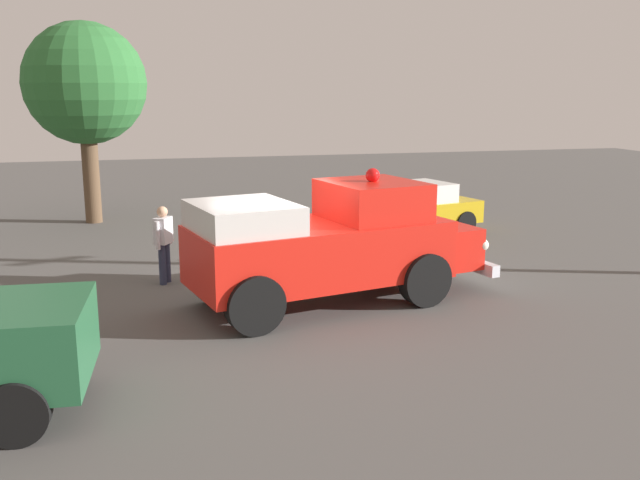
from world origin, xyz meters
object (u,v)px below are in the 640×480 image
(classic_hot_rod, at_px, (405,209))
(lawn_chair_by_car, at_px, (308,239))
(lawn_chair_near_truck, at_px, (349,238))
(oak_tree_left, at_px, (85,85))
(spectator_standing, at_px, (164,239))
(spectator_seated, at_px, (351,233))
(vintage_fire_truck, at_px, (331,243))

(classic_hot_rod, bearing_deg, lawn_chair_by_car, -143.48)
(lawn_chair_by_car, bearing_deg, lawn_chair_near_truck, -11.34)
(oak_tree_left, bearing_deg, spectator_standing, -76.23)
(spectator_standing, bearing_deg, oak_tree_left, 103.77)
(lawn_chair_by_car, height_order, spectator_seated, spectator_seated)
(lawn_chair_by_car, relative_size, oak_tree_left, 0.17)
(lawn_chair_by_car, bearing_deg, vintage_fire_truck, -95.65)
(lawn_chair_by_car, bearing_deg, spectator_seated, -4.49)
(vintage_fire_truck, distance_m, oak_tree_left, 11.55)
(spectator_seated, bearing_deg, spectator_standing, -168.43)
(lawn_chair_near_truck, relative_size, spectator_standing, 0.61)
(vintage_fire_truck, bearing_deg, lawn_chair_by_car, 84.35)
(classic_hot_rod, distance_m, lawn_chair_by_car, 4.31)
(lawn_chair_near_truck, height_order, spectator_standing, spectator_standing)
(lawn_chair_by_car, distance_m, spectator_seated, 1.04)
(vintage_fire_truck, xyz_separation_m, spectator_seated, (1.35, 3.14, -0.50))
(lawn_chair_by_car, relative_size, spectator_seated, 0.79)
(lawn_chair_by_car, relative_size, spectator_standing, 0.61)
(classic_hot_rod, xyz_separation_m, lawn_chair_by_car, (-3.46, -2.56, -0.16))
(vintage_fire_truck, height_order, spectator_standing, vintage_fire_truck)
(oak_tree_left, bearing_deg, spectator_seated, -47.22)
(vintage_fire_truck, height_order, spectator_seated, vintage_fire_truck)
(lawn_chair_by_car, xyz_separation_m, spectator_standing, (-3.40, -0.99, 0.37))
(lawn_chair_near_truck, bearing_deg, lawn_chair_by_car, 168.66)
(spectator_standing, bearing_deg, spectator_seated, 11.57)
(spectator_seated, xyz_separation_m, spectator_standing, (-4.43, -0.91, 0.27))
(spectator_standing, bearing_deg, lawn_chair_by_car, 16.22)
(spectator_seated, relative_size, spectator_standing, 0.77)
(spectator_seated, xyz_separation_m, oak_tree_left, (-6.33, 6.84, 3.52))
(vintage_fire_truck, xyz_separation_m, lawn_chair_near_truck, (1.28, 3.02, -0.61))
(classic_hot_rod, height_order, oak_tree_left, oak_tree_left)
(vintage_fire_truck, height_order, oak_tree_left, oak_tree_left)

